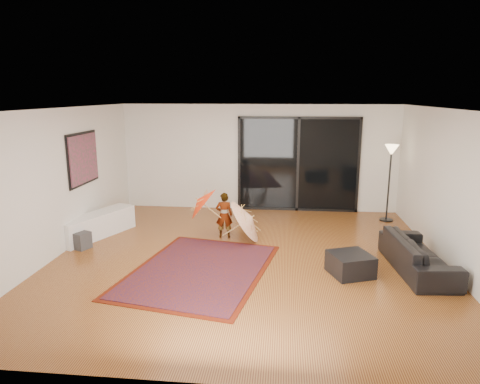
# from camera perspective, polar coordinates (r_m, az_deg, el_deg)

# --- Properties ---
(floor) EXTENTS (7.00, 7.00, 0.00)m
(floor) POSITION_cam_1_polar(r_m,az_deg,el_deg) (7.93, 0.87, -8.88)
(floor) COLOR #9C612A
(floor) RESTS_ON ground
(ceiling) EXTENTS (7.00, 7.00, 0.00)m
(ceiling) POSITION_cam_1_polar(r_m,az_deg,el_deg) (7.36, 0.94, 11.02)
(ceiling) COLOR white
(ceiling) RESTS_ON wall_back
(wall_back) EXTENTS (7.00, 0.00, 7.00)m
(wall_back) POSITION_cam_1_polar(r_m,az_deg,el_deg) (10.97, 2.52, 4.57)
(wall_back) COLOR silver
(wall_back) RESTS_ON floor
(wall_front) EXTENTS (7.00, 0.00, 7.00)m
(wall_front) POSITION_cam_1_polar(r_m,az_deg,el_deg) (4.20, -3.35, -9.44)
(wall_front) COLOR silver
(wall_front) RESTS_ON floor
(wall_left) EXTENTS (0.00, 7.00, 7.00)m
(wall_left) POSITION_cam_1_polar(r_m,az_deg,el_deg) (8.57, -23.10, 1.16)
(wall_left) COLOR silver
(wall_left) RESTS_ON floor
(wall_right) EXTENTS (0.00, 7.00, 7.00)m
(wall_right) POSITION_cam_1_polar(r_m,az_deg,el_deg) (8.03, 26.63, 0.08)
(wall_right) COLOR silver
(wall_right) RESTS_ON floor
(sliding_door) EXTENTS (3.06, 0.07, 2.40)m
(sliding_door) POSITION_cam_1_polar(r_m,az_deg,el_deg) (10.95, 7.74, 3.65)
(sliding_door) COLOR black
(sliding_door) RESTS_ON wall_back
(painting) EXTENTS (0.04, 1.28, 1.08)m
(painting) POSITION_cam_1_polar(r_m,az_deg,el_deg) (9.38, -20.16, 4.21)
(painting) COLOR black
(painting) RESTS_ON wall_left
(media_console) EXTENTS (1.12, 1.84, 0.50)m
(media_console) POSITION_cam_1_polar(r_m,az_deg,el_deg) (9.53, -18.52, -4.19)
(media_console) COLOR white
(media_console) RESTS_ON floor
(speaker) EXTENTS (0.38, 0.38, 0.33)m
(speaker) POSITION_cam_1_polar(r_m,az_deg,el_deg) (8.93, -20.39, -6.07)
(speaker) COLOR #424244
(speaker) RESTS_ON floor
(persian_rug) EXTENTS (2.69, 3.37, 0.02)m
(persian_rug) POSITION_cam_1_polar(r_m,az_deg,el_deg) (7.46, -5.41, -10.30)
(persian_rug) COLOR #4E1306
(persian_rug) RESTS_ON floor
(sofa) EXTENTS (0.92, 2.00, 0.57)m
(sofa) POSITION_cam_1_polar(r_m,az_deg,el_deg) (7.95, 22.64, -7.68)
(sofa) COLOR black
(sofa) RESTS_ON floor
(ottoman) EXTENTS (0.82, 0.82, 0.36)m
(ottoman) POSITION_cam_1_polar(r_m,az_deg,el_deg) (7.44, 14.50, -9.31)
(ottoman) COLOR black
(ottoman) RESTS_ON floor
(floor_lamp) EXTENTS (0.31, 0.31, 1.81)m
(floor_lamp) POSITION_cam_1_polar(r_m,az_deg,el_deg) (10.49, 19.46, 3.89)
(floor_lamp) COLOR black
(floor_lamp) RESTS_ON floor
(child) EXTENTS (0.38, 0.27, 0.96)m
(child) POSITION_cam_1_polar(r_m,az_deg,el_deg) (8.93, -2.13, -3.10)
(child) COLOR #999999
(child) RESTS_ON floor
(parasol_orange) EXTENTS (0.63, 0.80, 0.87)m
(parasol_orange) POSITION_cam_1_polar(r_m,az_deg,el_deg) (8.91, -5.69, -1.51)
(parasol_orange) COLOR red
(parasol_orange) RESTS_ON child
(parasol_white) EXTENTS (0.70, 0.96, 0.99)m
(parasol_white) POSITION_cam_1_polar(r_m,az_deg,el_deg) (8.72, 1.65, -3.33)
(parasol_white) COLOR white
(parasol_white) RESTS_ON floor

